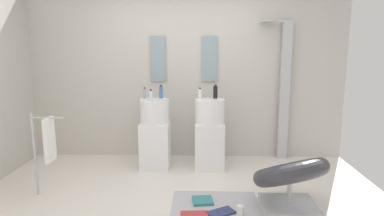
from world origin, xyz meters
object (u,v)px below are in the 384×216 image
at_px(pedestal_sink_left, 155,133).
at_px(soap_bottle_grey, 145,93).
at_px(coffee_mug, 240,210).
at_px(soap_bottle_clear, 151,96).
at_px(magazine_navy, 221,213).
at_px(magazine_teal, 203,201).
at_px(magazine_red, 194,216).
at_px(lounge_chair, 290,177).
at_px(soap_bottle_white, 200,94).
at_px(soap_bottle_blue, 161,92).
at_px(pedestal_sink_right, 210,134).
at_px(soap_bottle_black, 215,92).
at_px(towel_rack, 47,141).
at_px(shower_column, 284,88).

relative_size(pedestal_sink_left, soap_bottle_grey, 6.60).
xyz_separation_m(coffee_mug, soap_bottle_clear, (-1.06, 1.20, 0.98)).
xyz_separation_m(magazine_navy, soap_bottle_clear, (-0.87, 1.20, 1.02)).
bearing_deg(magazine_teal, magazine_red, -112.00).
xyz_separation_m(lounge_chair, magazine_teal, (-0.90, 0.10, -0.32)).
height_order(lounge_chair, soap_bottle_white, soap_bottle_white).
height_order(magazine_teal, soap_bottle_blue, soap_bottle_blue).
height_order(pedestal_sink_right, soap_bottle_black, soap_bottle_black).
bearing_deg(magazine_teal, pedestal_sink_left, 114.05).
distance_m(towel_rack, soap_bottle_white, 1.99).
height_order(lounge_chair, soap_bottle_clear, soap_bottle_clear).
bearing_deg(soap_bottle_blue, soap_bottle_clear, -112.68).
height_order(magazine_red, soap_bottle_blue, soap_bottle_blue).
bearing_deg(lounge_chair, soap_bottle_clear, 146.52).
bearing_deg(pedestal_sink_left, soap_bottle_black, 7.33).
distance_m(pedestal_sink_left, coffee_mug, 1.75).
relative_size(magazine_navy, soap_bottle_white, 1.73).
relative_size(magazine_navy, soap_bottle_grey, 1.70).
relative_size(magazine_teal, soap_bottle_white, 1.36).
height_order(magazine_teal, soap_bottle_clear, soap_bottle_clear).
bearing_deg(soap_bottle_black, coffee_mug, -82.29).
relative_size(magazine_teal, soap_bottle_black, 1.14).
xyz_separation_m(coffee_mug, soap_bottle_white, (-0.41, 1.36, 0.98)).
height_order(pedestal_sink_right, magazine_red, pedestal_sink_right).
distance_m(pedestal_sink_right, coffee_mug, 1.44).
bearing_deg(magazine_navy, pedestal_sink_right, 63.58).
distance_m(towel_rack, soap_bottle_black, 2.22).
distance_m(lounge_chair, magazine_teal, 0.96).
height_order(magazine_teal, coffee_mug, coffee_mug).
bearing_deg(soap_bottle_white, lounge_chair, -52.16).
bearing_deg(soap_bottle_white, soap_bottle_blue, 170.50).
distance_m(pedestal_sink_left, lounge_chair, 1.97).
xyz_separation_m(pedestal_sink_left, soap_bottle_white, (0.62, 0.02, 0.56)).
relative_size(pedestal_sink_right, towel_rack, 1.12).
distance_m(shower_column, coffee_mug, 2.21).
bearing_deg(soap_bottle_black, soap_bottle_grey, -176.03).
height_order(shower_column, magazine_red, shower_column).
xyz_separation_m(pedestal_sink_right, magazine_navy, (0.08, -1.34, -0.46)).
bearing_deg(pedestal_sink_right, soap_bottle_clear, -169.64).
distance_m(magazine_navy, soap_bottle_grey, 1.98).
distance_m(magazine_red, coffee_mug, 0.46).
distance_m(pedestal_sink_left, magazine_navy, 1.65).
distance_m(magazine_teal, magazine_red, 0.32).
xyz_separation_m(magazine_teal, soap_bottle_black, (0.18, 1.20, 1.03)).
distance_m(pedestal_sink_right, soap_bottle_black, 0.59).
relative_size(towel_rack, soap_bottle_grey, 5.87).
bearing_deg(magazine_red, pedestal_sink_right, 79.22).
relative_size(pedestal_sink_left, soap_bottle_black, 5.65).
height_order(magazine_teal, soap_bottle_grey, soap_bottle_grey).
distance_m(pedestal_sink_right, soap_bottle_clear, 0.97).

